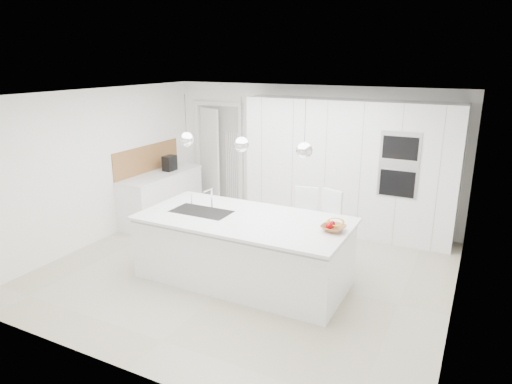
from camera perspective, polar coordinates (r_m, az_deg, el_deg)
The scene contains 27 objects.
floor at distance 6.72m, azimuth -1.17°, elevation -9.68°, with size 5.50×5.50×0.00m, color #BAB196.
wall_back at distance 8.50m, azimuth 6.75°, elevation 4.70°, with size 5.50×5.50×0.00m, color white.
wall_left at distance 7.92m, azimuth -19.11°, elevation 3.04°, with size 5.00×5.00×0.00m, color white.
ceiling at distance 6.06m, azimuth -1.31°, elevation 12.08°, with size 5.50×5.50×0.00m, color white.
tall_cabinets at distance 8.00m, azimuth 11.35°, elevation 3.03°, with size 3.60×0.60×2.30m, color white.
oven_stack at distance 7.48m, azimuth 17.42°, elevation 3.24°, with size 0.62×0.04×1.05m, color #A5A5A8, non-canonical shape.
doorway_frame at distance 9.36m, azimuth -4.65°, elevation 4.43°, with size 1.11×0.08×2.13m, color white, non-canonical shape.
hallway_door at distance 9.45m, azimuth -6.10°, elevation 4.39°, with size 0.82×0.04×2.00m, color white.
radiator at distance 9.23m, azimuth -2.96°, elevation 3.18°, with size 0.32×0.04×1.40m, color white, non-canonical shape.
left_base_cabinets at distance 8.78m, azimuth -11.68°, elevation -0.68°, with size 0.60×1.80×0.86m, color white.
left_worktop at distance 8.66m, azimuth -11.85°, elevation 2.17°, with size 0.62×1.82×0.04m, color white.
oak_backsplash at distance 8.78m, azimuth -13.43°, elevation 4.07°, with size 0.02×1.80×0.50m, color #A36C38.
island_base at distance 6.26m, azimuth -1.68°, elevation -7.40°, with size 2.80×1.20×0.86m, color white.
island_worktop at distance 6.13m, azimuth -1.50°, elevation -3.38°, with size 2.84×1.40×0.04m, color white.
island_sink at distance 6.43m, azimuth -6.81°, elevation -3.11°, with size 0.84×0.44×0.18m, color #3F3F42, non-canonical shape.
island_tap at distance 6.49m, azimuth -5.54°, elevation -0.75°, with size 0.02×0.02×0.30m, color white.
pendant_left at distance 6.27m, azimuth -8.68°, elevation 6.52°, with size 0.20×0.20×0.20m, color white.
pendant_mid at distance 5.83m, azimuth -1.80°, elevation 5.95°, with size 0.20×0.20×0.20m, color white.
pendant_right at distance 5.47m, azimuth 6.06°, elevation 5.19°, with size 0.20×0.20×0.20m, color white.
fruit_bowl at distance 5.73m, azimuth 9.64°, elevation -4.49°, with size 0.30×0.30×0.07m, color #A36C38.
espresso_machine at distance 8.81m, azimuth -10.74°, elevation 3.56°, with size 0.17×0.27×0.28m, color black.
bar_stool_left at distance 6.88m, azimuth 5.84°, elevation -4.14°, with size 0.36×0.51×1.10m, color white, non-canonical shape.
bar_stool_right at distance 6.72m, azimuth 8.96°, elevation -4.70°, with size 0.37×0.51×1.12m, color white, non-canonical shape.
apple_a at distance 5.73m, azimuth 9.45°, elevation -4.17°, with size 0.07×0.07×0.07m, color #A00006.
apple_b at distance 5.68m, azimuth 9.15°, elevation -4.26°, with size 0.09×0.09×0.09m, color #A00006.
apple_c at distance 5.77m, azimuth 9.49°, elevation -3.96°, with size 0.08×0.08×0.08m, color #A00006.
banana_bunch at distance 5.70m, azimuth 9.91°, elevation -3.70°, with size 0.23×0.23×0.03m, color yellow.
Camera 1 is at (2.86, -5.32, 2.95)m, focal length 32.00 mm.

